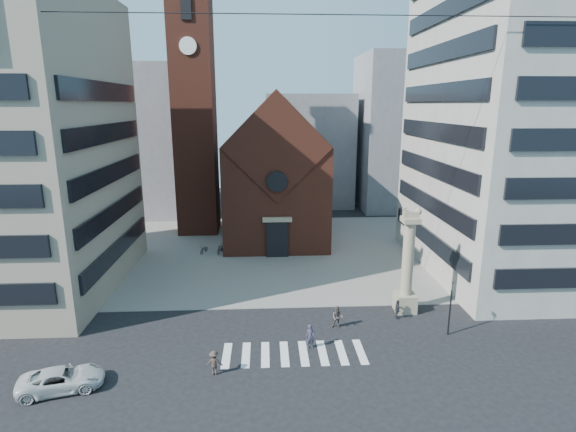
% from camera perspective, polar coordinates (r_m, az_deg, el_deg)
% --- Properties ---
extents(ground, '(120.00, 120.00, 0.00)m').
position_cam_1_polar(ground, '(34.42, -0.51, -14.51)').
color(ground, black).
rests_on(ground, ground).
extents(piazza, '(46.00, 30.00, 0.05)m').
position_cam_1_polar(piazza, '(51.90, -1.41, -4.43)').
color(piazza, gray).
rests_on(piazza, ground).
extents(zebra_crossing, '(10.20, 3.20, 0.01)m').
position_cam_1_polar(zebra_crossing, '(31.84, 0.77, -17.06)').
color(zebra_crossing, white).
rests_on(zebra_crossing, ground).
extents(church, '(12.00, 16.65, 18.00)m').
position_cam_1_polar(church, '(55.91, -1.63, 5.31)').
color(church, maroon).
rests_on(church, ground).
extents(campanile, '(5.50, 5.50, 31.20)m').
position_cam_1_polar(campanile, '(58.87, -11.80, 13.04)').
color(campanile, maroon).
rests_on(campanile, ground).
extents(building_left, '(18.00, 20.00, 26.00)m').
position_cam_1_polar(building_left, '(46.32, -32.66, 7.57)').
color(building_left, gray).
rests_on(building_left, ground).
extents(building_right, '(18.00, 22.00, 32.00)m').
position_cam_1_polar(building_right, '(49.20, 28.60, 11.84)').
color(building_right, '#B2AEA1').
rests_on(building_right, ground).
extents(bg_block_left, '(16.00, 14.00, 22.00)m').
position_cam_1_polar(bg_block_left, '(72.87, -18.08, 9.05)').
color(bg_block_left, gray).
rests_on(bg_block_left, ground).
extents(bg_block_mid, '(14.00, 12.00, 18.00)m').
position_cam_1_polar(bg_block_mid, '(75.93, 2.57, 8.38)').
color(bg_block_mid, gray).
rests_on(bg_block_mid, ground).
extents(bg_block_right, '(16.00, 14.00, 24.00)m').
position_cam_1_polar(bg_block_right, '(76.00, 15.12, 10.19)').
color(bg_block_right, gray).
rests_on(bg_block_right, ground).
extents(lion_column, '(1.63, 1.60, 8.68)m').
position_cam_1_polar(lion_column, '(37.40, 14.89, -6.79)').
color(lion_column, tan).
rests_on(lion_column, ground).
extents(traffic_light, '(0.13, 0.16, 4.30)m').
position_cam_1_polar(traffic_light, '(35.07, 19.92, -10.68)').
color(traffic_light, black).
rests_on(traffic_light, ground).
extents(white_car, '(5.17, 3.36, 1.32)m').
position_cam_1_polar(white_car, '(31.19, -26.80, -18.03)').
color(white_car, silver).
rests_on(white_car, ground).
extents(pedestrian_0, '(0.68, 0.48, 1.75)m').
position_cam_1_polar(pedestrian_0, '(32.07, 2.86, -15.04)').
color(pedestrian_0, '#363144').
rests_on(pedestrian_0, ground).
extents(pedestrian_1, '(0.98, 0.84, 1.73)m').
position_cam_1_polar(pedestrian_1, '(34.79, 6.28, -12.66)').
color(pedestrian_1, '#524541').
rests_on(pedestrian_1, ground).
extents(pedestrian_2, '(0.40, 0.92, 1.56)m').
position_cam_1_polar(pedestrian_2, '(37.02, 13.72, -11.44)').
color(pedestrian_2, '#27292F').
rests_on(pedestrian_2, ground).
extents(pedestrian_3, '(1.04, 0.62, 1.59)m').
position_cam_1_polar(pedestrian_3, '(29.76, -9.35, -17.90)').
color(pedestrian_3, '#41312B').
rests_on(pedestrian_3, ground).
extents(scooter_0, '(1.11, 1.81, 0.90)m').
position_cam_1_polar(scooter_0, '(51.73, -10.61, -4.18)').
color(scooter_0, black).
rests_on(scooter_0, piazza).
extents(scooter_1, '(0.97, 1.72, 0.99)m').
position_cam_1_polar(scooter_1, '(51.50, -8.59, -4.12)').
color(scooter_1, black).
rests_on(scooter_1, piazza).
extents(scooter_2, '(1.11, 1.81, 0.90)m').
position_cam_1_polar(scooter_2, '(51.36, -6.56, -4.16)').
color(scooter_2, black).
rests_on(scooter_2, piazza).
extents(scooter_3, '(0.97, 1.72, 0.99)m').
position_cam_1_polar(scooter_3, '(51.26, -4.51, -4.09)').
color(scooter_3, black).
rests_on(scooter_3, piazza).
extents(scooter_4, '(1.11, 1.81, 0.90)m').
position_cam_1_polar(scooter_4, '(51.26, -2.47, -4.12)').
color(scooter_4, black).
rests_on(scooter_4, piazza).
extents(scooter_5, '(0.97, 1.72, 0.99)m').
position_cam_1_polar(scooter_5, '(51.29, -0.42, -4.04)').
color(scooter_5, black).
rests_on(scooter_5, piazza).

